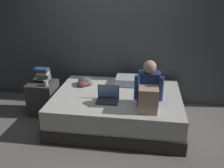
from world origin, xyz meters
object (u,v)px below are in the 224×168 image
mug (46,83)px  laptop (108,97)px  clothes_pile (85,82)px  pillow (132,81)px  person_sitting (149,90)px  book_stack (43,75)px  nightstand (43,98)px  bed (117,108)px

mug → laptop: bearing=-14.0°
clothes_pile → pillow: bearing=10.9°
laptop → mug: 1.09m
laptop → pillow: laptop is taller
person_sitting → book_stack: size_ratio=2.71×
person_sitting → laptop: 0.62m
book_stack → mug: bearing=-56.4°
nightstand → pillow: pillow is taller
pillow → book_stack: bearing=-169.7°
book_stack → clothes_pile: (0.69, 0.12, -0.13)m
laptop → book_stack: size_ratio=1.32×
laptop → mug: (-1.06, 0.26, 0.06)m
person_sitting → laptop: bearing=169.9°
pillow → person_sitting: bearing=-71.5°
laptop → pillow: (0.32, 0.70, 0.01)m
pillow → book_stack: book_stack is taller
nightstand → pillow: size_ratio=1.00×
nightstand → clothes_pile: clothes_pile is taller
bed → laptop: (-0.11, -0.25, 0.31)m
bed → person_sitting: person_sitting is taller
bed → clothes_pile: clothes_pile is taller
laptop → book_stack: book_stack is taller
laptop → person_sitting: bearing=-10.1°
book_stack → nightstand: bearing=-117.7°
nightstand → person_sitting: person_sitting is taller
person_sitting → mug: 1.69m
laptop → mug: bearing=166.0°
laptop → clothes_pile: (-0.48, 0.54, 0.00)m
mug → clothes_pile: size_ratio=0.32×
pillow → nightstand: bearing=-168.3°
bed → book_stack: book_stack is taller
laptop → bed: bearing=65.4°
bed → nightstand: size_ratio=3.56×
nightstand → clothes_pile: size_ratio=2.01×
pillow → mug: 1.44m
person_sitting → bed: bearing=143.4°
nightstand → laptop: bearing=-17.9°
bed → mug: size_ratio=22.22×
book_stack → bed: bearing=-8.0°
bed → nightstand: 1.31m
bed → book_stack: 1.36m
person_sitting → mug: bearing=167.4°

